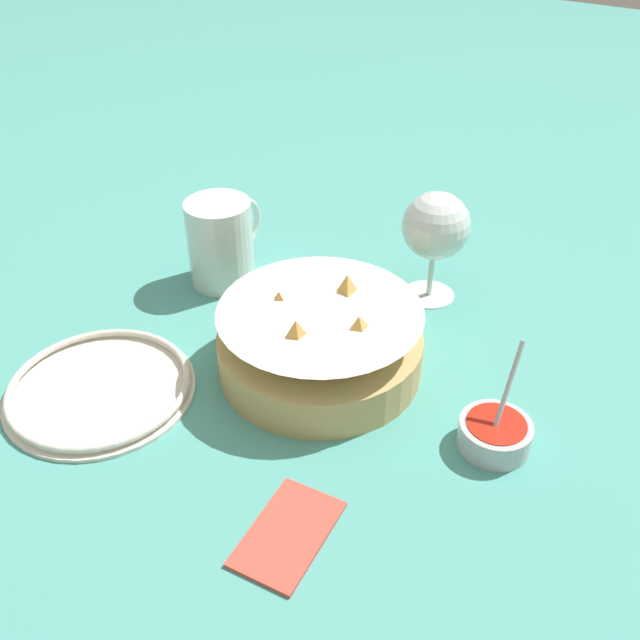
# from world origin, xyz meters

# --- Properties ---
(ground_plane) EXTENTS (4.00, 4.00, 0.00)m
(ground_plane) POSITION_xyz_m (0.00, 0.00, 0.00)
(ground_plane) COLOR teal
(food_basket) EXTENTS (0.23, 0.23, 0.10)m
(food_basket) POSITION_xyz_m (0.02, 0.02, 0.04)
(food_basket) COLOR tan
(food_basket) RESTS_ON ground_plane
(sauce_cup) EXTENTS (0.08, 0.07, 0.11)m
(sauce_cup) POSITION_xyz_m (0.01, -0.19, 0.02)
(sauce_cup) COLOR #B7B7BC
(sauce_cup) RESTS_ON ground_plane
(wine_glass) EXTENTS (0.09, 0.09, 0.15)m
(wine_glass) POSITION_xyz_m (0.22, -0.02, 0.10)
(wine_glass) COLOR silver
(wine_glass) RESTS_ON ground_plane
(beer_mug) EXTENTS (0.13, 0.09, 0.12)m
(beer_mug) POSITION_xyz_m (0.11, 0.23, 0.05)
(beer_mug) COLOR silver
(beer_mug) RESTS_ON ground_plane
(side_plate) EXTENTS (0.21, 0.21, 0.01)m
(side_plate) POSITION_xyz_m (-0.15, 0.20, 0.01)
(side_plate) COLOR silver
(side_plate) RESTS_ON ground_plane
(napkin) EXTENTS (0.11, 0.07, 0.01)m
(napkin) POSITION_xyz_m (-0.19, -0.08, 0.00)
(napkin) COLOR #DB4C3D
(napkin) RESTS_ON ground_plane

